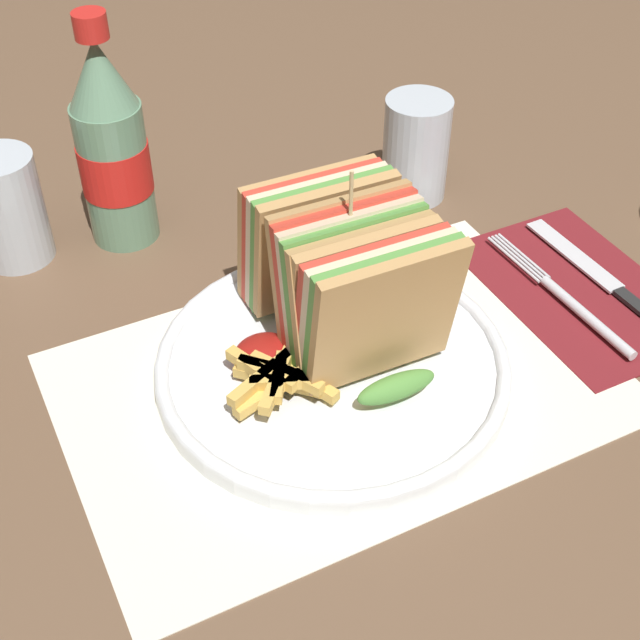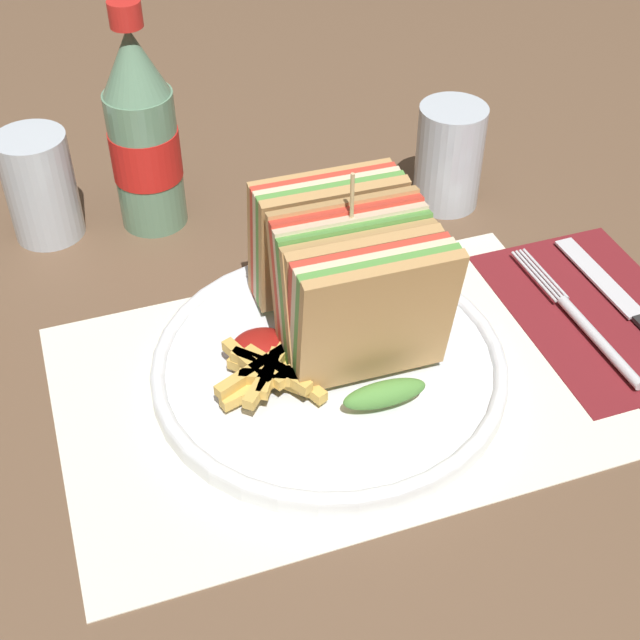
{
  "view_description": "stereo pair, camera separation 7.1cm",
  "coord_description": "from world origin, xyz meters",
  "px_view_note": "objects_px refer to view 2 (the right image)",
  "views": [
    {
      "loc": [
        -0.22,
        -0.45,
        0.51
      ],
      "look_at": [
        0.02,
        0.02,
        0.04
      ],
      "focal_mm": 50.0,
      "sensor_mm": 36.0,
      "label": 1
    },
    {
      "loc": [
        -0.15,
        -0.48,
        0.51
      ],
      "look_at": [
        0.02,
        0.02,
        0.04
      ],
      "focal_mm": 50.0,
      "sensor_mm": 36.0,
      "label": 2
    }
  ],
  "objects_px": {
    "fork": "(586,326)",
    "coke_bottle_near": "(143,135)",
    "club_sandwich": "(349,280)",
    "glass_far": "(42,192)",
    "plate_main": "(328,363)",
    "glass_near": "(448,163)",
    "knife": "(626,304)"
  },
  "relations": [
    {
      "from": "plate_main",
      "to": "club_sandwich",
      "type": "relative_size",
      "value": 1.56
    },
    {
      "from": "club_sandwich",
      "to": "coke_bottle_near",
      "type": "xyz_separation_m",
      "value": [
        -0.11,
        0.24,
        0.02
      ]
    },
    {
      "from": "coke_bottle_near",
      "to": "glass_far",
      "type": "height_order",
      "value": "coke_bottle_near"
    },
    {
      "from": "fork",
      "to": "knife",
      "type": "bearing_deg",
      "value": 15.86
    },
    {
      "from": "knife",
      "to": "glass_far",
      "type": "xyz_separation_m",
      "value": [
        -0.46,
        0.28,
        0.04
      ]
    },
    {
      "from": "plate_main",
      "to": "knife",
      "type": "distance_m",
      "value": 0.27
    },
    {
      "from": "club_sandwich",
      "to": "glass_far",
      "type": "distance_m",
      "value": 0.33
    },
    {
      "from": "club_sandwich",
      "to": "fork",
      "type": "relative_size",
      "value": 0.97
    },
    {
      "from": "club_sandwich",
      "to": "glass_near",
      "type": "height_order",
      "value": "club_sandwich"
    },
    {
      "from": "plate_main",
      "to": "fork",
      "type": "xyz_separation_m",
      "value": [
        0.22,
        -0.03,
        -0.0
      ]
    },
    {
      "from": "plate_main",
      "to": "glass_near",
      "type": "relative_size",
      "value": 2.71
    },
    {
      "from": "glass_near",
      "to": "glass_far",
      "type": "bearing_deg",
      "value": 168.81
    },
    {
      "from": "fork",
      "to": "coke_bottle_near",
      "type": "relative_size",
      "value": 0.86
    },
    {
      "from": "plate_main",
      "to": "glass_near",
      "type": "distance_m",
      "value": 0.28
    },
    {
      "from": "club_sandwich",
      "to": "fork",
      "type": "bearing_deg",
      "value": -12.59
    },
    {
      "from": "club_sandwich",
      "to": "glass_far",
      "type": "height_order",
      "value": "club_sandwich"
    },
    {
      "from": "plate_main",
      "to": "coke_bottle_near",
      "type": "relative_size",
      "value": 1.29
    },
    {
      "from": "club_sandwich",
      "to": "knife",
      "type": "distance_m",
      "value": 0.26
    },
    {
      "from": "plate_main",
      "to": "glass_far",
      "type": "distance_m",
      "value": 0.33
    },
    {
      "from": "coke_bottle_near",
      "to": "glass_near",
      "type": "height_order",
      "value": "coke_bottle_near"
    },
    {
      "from": "plate_main",
      "to": "glass_near",
      "type": "xyz_separation_m",
      "value": [
        0.19,
        0.19,
        0.04
      ]
    },
    {
      "from": "fork",
      "to": "coke_bottle_near",
      "type": "distance_m",
      "value": 0.43
    },
    {
      "from": "knife",
      "to": "glass_far",
      "type": "distance_m",
      "value": 0.54
    },
    {
      "from": "glass_near",
      "to": "glass_far",
      "type": "relative_size",
      "value": 1.0
    },
    {
      "from": "glass_far",
      "to": "coke_bottle_near",
      "type": "bearing_deg",
      "value": -6.9
    },
    {
      "from": "club_sandwich",
      "to": "knife",
      "type": "height_order",
      "value": "club_sandwich"
    },
    {
      "from": "glass_far",
      "to": "glass_near",
      "type": "bearing_deg",
      "value": -11.19
    },
    {
      "from": "club_sandwich",
      "to": "fork",
      "type": "xyz_separation_m",
      "value": [
        0.2,
        -0.04,
        -0.07
      ]
    },
    {
      "from": "plate_main",
      "to": "club_sandwich",
      "type": "xyz_separation_m",
      "value": [
        0.02,
        0.02,
        0.07
      ]
    },
    {
      "from": "fork",
      "to": "knife",
      "type": "distance_m",
      "value": 0.05
    },
    {
      "from": "knife",
      "to": "glass_near",
      "type": "distance_m",
      "value": 0.22
    },
    {
      "from": "club_sandwich",
      "to": "knife",
      "type": "bearing_deg",
      "value": -6.56
    }
  ]
}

